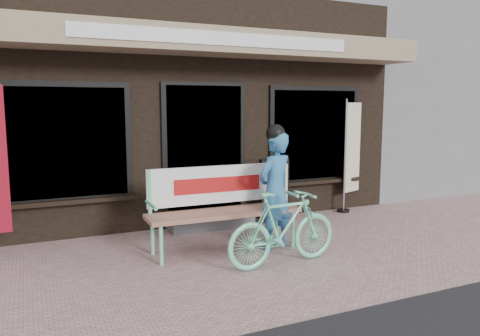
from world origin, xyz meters
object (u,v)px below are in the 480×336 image
menu_stand (274,190)px  bicycle (283,228)px  person (275,188)px  nobori_cream (351,154)px  bench (221,201)px

menu_stand → bicycle: bearing=-119.8°
person → nobori_cream: 2.66m
person → bicycle: person is taller
person → bicycle: bearing=-132.3°
bench → menu_stand: 1.62m
bench → bicycle: bench is taller
person → nobori_cream: nobori_cream is taller
bicycle → nobori_cream: (2.50, 2.00, 0.57)m
person → nobori_cream: (2.27, 1.37, 0.22)m
nobori_cream → person: bearing=-169.6°
person → nobori_cream: bearing=9.1°
bicycle → nobori_cream: 3.25m
bicycle → nobori_cream: size_ratio=0.75×
bench → person: person is taller
bicycle → bench: bearing=21.0°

